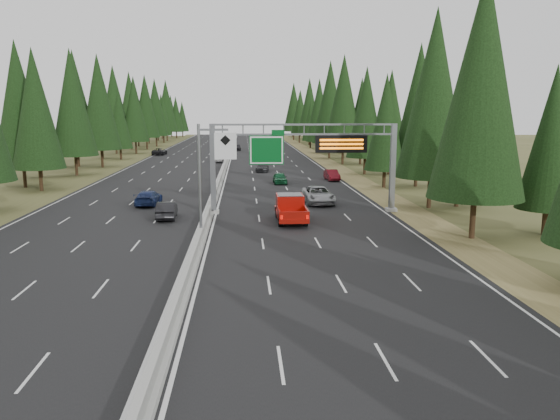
% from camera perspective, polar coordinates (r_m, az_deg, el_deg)
% --- Properties ---
extents(road, '(32.00, 260.00, 0.08)m').
position_cam_1_polar(road, '(92.90, -5.67, 4.69)').
color(road, black).
rests_on(road, ground).
extents(shoulder_right, '(3.60, 260.00, 0.06)m').
position_cam_1_polar(shoulder_right, '(94.02, 5.27, 4.75)').
color(shoulder_right, olive).
rests_on(shoulder_right, ground).
extents(shoulder_left, '(3.60, 260.00, 0.06)m').
position_cam_1_polar(shoulder_left, '(95.16, -16.48, 4.44)').
color(shoulder_left, '#474A22').
rests_on(shoulder_left, ground).
extents(median_barrier, '(0.70, 260.00, 0.85)m').
position_cam_1_polar(median_barrier, '(92.87, -5.68, 4.92)').
color(median_barrier, gray).
rests_on(median_barrier, road).
extents(sign_gantry, '(16.75, 0.98, 7.80)m').
position_cam_1_polar(sign_gantry, '(47.81, 3.29, 5.87)').
color(sign_gantry, slate).
rests_on(sign_gantry, road).
extents(hov_sign_pole, '(2.80, 0.50, 8.00)m').
position_cam_1_polar(hov_sign_pole, '(37.71, -7.52, 3.82)').
color(hov_sign_pole, slate).
rests_on(hov_sign_pole, road).
extents(tree_row_right, '(12.37, 245.54, 18.67)m').
position_cam_1_polar(tree_row_right, '(80.52, 9.78, 10.45)').
color(tree_row_right, black).
rests_on(tree_row_right, ground).
extents(tree_row_left, '(11.18, 241.56, 18.86)m').
position_cam_1_polar(tree_row_left, '(92.79, -19.84, 10.01)').
color(tree_row_left, black).
rests_on(tree_row_left, ground).
extents(silver_minivan, '(3.00, 6.00, 1.63)m').
position_cam_1_polar(silver_minivan, '(53.41, 3.99, 1.60)').
color(silver_minivan, '#9F9FA3').
rests_on(silver_minivan, road).
extents(red_pickup, '(2.29, 6.42, 2.09)m').
position_cam_1_polar(red_pickup, '(44.67, 1.09, 0.37)').
color(red_pickup, black).
rests_on(red_pickup, road).
extents(car_ahead_green, '(1.70, 4.08, 1.38)m').
position_cam_1_polar(car_ahead_green, '(68.10, -0.02, 3.37)').
color(car_ahead_green, '#124F2A').
rests_on(car_ahead_green, road).
extents(car_ahead_dkred, '(1.68, 4.25, 1.38)m').
position_cam_1_polar(car_ahead_dkred, '(71.67, 5.44, 3.66)').
color(car_ahead_dkred, maroon).
rests_on(car_ahead_dkred, road).
extents(car_ahead_dkgrey, '(2.24, 4.58, 1.28)m').
position_cam_1_polar(car_ahead_dkgrey, '(81.98, -1.86, 4.48)').
color(car_ahead_dkgrey, black).
rests_on(car_ahead_dkgrey, road).
extents(car_ahead_white, '(2.33, 4.74, 1.30)m').
position_cam_1_polar(car_ahead_white, '(122.65, -2.45, 6.37)').
color(car_ahead_white, white).
rests_on(car_ahead_white, road).
extents(car_ahead_far, '(1.79, 4.33, 1.47)m').
position_cam_1_polar(car_ahead_far, '(128.42, -4.51, 6.56)').
color(car_ahead_far, black).
rests_on(car_ahead_far, road).
extents(car_onc_near, '(1.75, 4.42, 1.43)m').
position_cam_1_polar(car_onc_near, '(46.53, -11.75, 0.00)').
color(car_onc_near, black).
rests_on(car_onc_near, road).
extents(car_onc_blue, '(2.18, 4.95, 1.41)m').
position_cam_1_polar(car_onc_blue, '(53.74, -13.59, 1.27)').
color(car_onc_blue, navy).
rests_on(car_onc_blue, road).
extents(car_onc_white, '(1.84, 4.28, 1.44)m').
position_cam_1_polar(car_onc_white, '(97.91, -6.47, 5.40)').
color(car_onc_white, '#BCBCBC').
rests_on(car_onc_white, road).
extents(car_onc_far, '(2.77, 5.26, 1.41)m').
position_cam_1_polar(car_onc_far, '(117.00, -12.48, 5.99)').
color(car_onc_far, black).
rests_on(car_onc_far, road).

